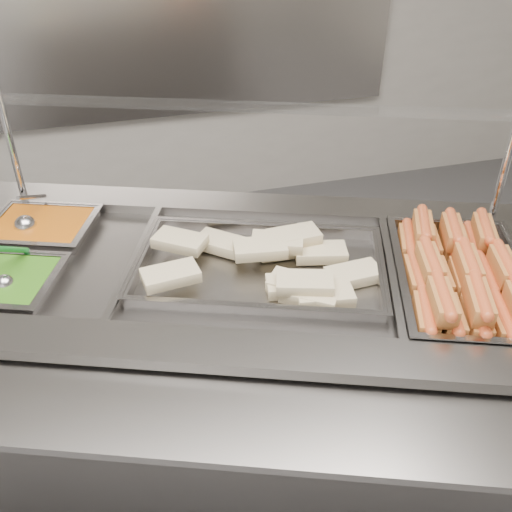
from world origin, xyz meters
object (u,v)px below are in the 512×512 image
object	(u,v)px
sneeze_guard	(246,111)
ladle	(26,224)
serving_spoon	(6,278)
steam_counter	(241,374)
pan_wraps	(259,270)
pan_hotdogs	(460,286)

from	to	relation	value
sneeze_guard	ladle	size ratio (longest dim) A/B	8.67
sneeze_guard	serving_spoon	size ratio (longest dim) A/B	9.62
steam_counter	ladle	bearing A→B (deg)	147.98
steam_counter	sneeze_guard	bearing A→B (deg)	68.78
pan_wraps	serving_spoon	world-z (taller)	serving_spoon
serving_spoon	pan_hotdogs	bearing A→B (deg)	-14.33
steam_counter	serving_spoon	distance (m)	0.77
steam_counter	pan_wraps	world-z (taller)	pan_wraps
steam_counter	pan_hotdogs	size ratio (longest dim) A/B	3.23
sneeze_guard	serving_spoon	xyz separation A→B (m)	(-0.69, -0.12, -0.35)
pan_wraps	pan_hotdogs	bearing A→B (deg)	-21.22
pan_hotdogs	serving_spoon	world-z (taller)	serving_spoon
pan_hotdogs	pan_wraps	size ratio (longest dim) A/B	0.82
pan_wraps	serving_spoon	size ratio (longest dim) A/B	4.56
ladle	serving_spoon	size ratio (longest dim) A/B	1.11
steam_counter	pan_wraps	bearing A→B (deg)	-21.22
steam_counter	ladle	size ratio (longest dim) A/B	10.83
pan_hotdogs	serving_spoon	bearing A→B (deg)	165.67
sneeze_guard	pan_wraps	bearing A→B (deg)	-95.88
pan_hotdogs	pan_wraps	xyz separation A→B (m)	(-0.52, 0.20, 0.01)
serving_spoon	pan_wraps	bearing A→B (deg)	-8.71
steam_counter	pan_hotdogs	xyz separation A→B (m)	(0.57, -0.22, 0.40)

